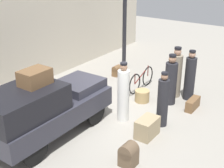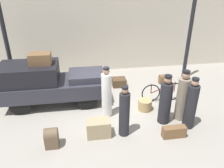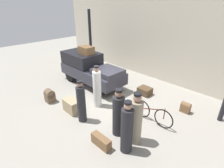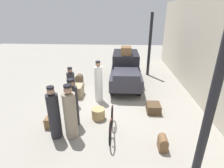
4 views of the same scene
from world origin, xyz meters
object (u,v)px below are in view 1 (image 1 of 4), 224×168
Objects in this scene: bicycle at (141,80)px; suitcase_black_upright at (193,104)px; porter_lifting_near_truck at (171,82)px; trunk_wicker_pale at (117,70)px; porter_standing_middle at (163,101)px; trunk_umber_medium at (128,154)px; porter_with_bicycle at (176,74)px; conductor_in_dark_uniform at (190,77)px; truck at (43,108)px; wicker_basket at (142,96)px; trunk_on_truck_roof at (35,77)px; porter_carrying_trunk at (123,94)px; trunk_large_brown at (147,128)px; suitcase_tan_flat at (83,88)px.

bicycle reaches higher than suitcase_black_upright.
porter_lifting_near_truck reaches higher than trunk_wicker_pale.
bicycle is 2.71m from porter_standing_middle.
porter_lifting_near_truck is 2.87× the size of trunk_umber_medium.
porter_with_bicycle is 0.50m from conductor_in_dark_uniform.
truck reaches higher than wicker_basket.
trunk_on_truck_roof is (-5.24, -1.05, 1.63)m from trunk_wicker_pale.
porter_carrying_trunk reaches higher than truck.
trunk_on_truck_roof is at bearing 159.51° from porter_with_bicycle.
porter_carrying_trunk is (2.08, -1.23, -0.05)m from truck.
porter_carrying_trunk is 1.07× the size of porter_lifting_near_truck.
trunk_on_truck_roof is (-0.45, 2.56, 1.56)m from trunk_umber_medium.
trunk_umber_medium is (-1.81, -1.34, -0.56)m from porter_carrying_trunk.
suitcase_black_upright is (-1.07, -3.77, -0.05)m from trunk_wicker_pale.
trunk_large_brown is (1.40, 0.27, -0.03)m from trunk_umber_medium.
suitcase_black_upright is (0.03, -0.83, -0.61)m from porter_lifting_near_truck.
porter_lifting_near_truck reaches higher than truck.
bicycle is 0.97× the size of conductor_in_dark_uniform.
porter_carrying_trunk is at bearing 157.72° from conductor_in_dark_uniform.
trunk_umber_medium reaches higher than wicker_basket.
trunk_wicker_pale is at bearing 80.99° from porter_with_bicycle.
bicycle is 2.20m from suitcase_tan_flat.
wicker_basket is at bearing 104.97° from suitcase_black_upright.
porter_with_bicycle reaches higher than suitcase_tan_flat.
porter_lifting_near_truck is at bearing -24.63° from trunk_on_truck_roof.
porter_standing_middle is 2.19m from conductor_in_dark_uniform.
porter_with_bicycle is (2.13, 0.56, 0.05)m from porter_standing_middle.
porter_lifting_near_truck is 2.84× the size of suitcase_tan_flat.
trunk_large_brown is at bearing -170.14° from porter_with_bicycle.
porter_lifting_near_truck is (-0.47, -1.38, 0.41)m from bicycle.
porter_lifting_near_truck is at bearing -63.60° from wicker_basket.
trunk_wicker_pale is 3.92m from suitcase_black_upright.
trunk_large_brown is (-0.40, -1.07, -0.59)m from porter_carrying_trunk.
suitcase_black_upright is (-0.68, -0.44, -0.63)m from conductor_in_dark_uniform.
trunk_wicker_pale is 4.76m from trunk_large_brown.
truck is at bearing -159.46° from suitcase_tan_flat.
trunk_large_brown is at bearing -170.05° from porter_lifting_near_truck.
suitcase_black_upright is at bearing -38.06° from porter_carrying_trunk.
wicker_basket reaches higher than suitcase_black_upright.
trunk_wicker_pale is 0.59× the size of trunk_on_truck_roof.
bicycle is 3.44× the size of wicker_basket.
wicker_basket is at bearing 33.50° from trunk_large_brown.
porter_lifting_near_truck is at bearing 151.07° from conductor_in_dark_uniform.
trunk_umber_medium is (-4.40, -0.28, -0.51)m from conductor_in_dark_uniform.
truck is 3.24m from suitcase_tan_flat.
trunk_umber_medium is at bearing -174.33° from porter_standing_middle.
conductor_in_dark_uniform is at bearing -96.69° from trunk_wicker_pale.
conductor_in_dark_uniform is at bearing -28.93° from porter_lifting_near_truck.
bicycle is 1.02× the size of porter_standing_middle.
porter_standing_middle is at bearing -127.30° from trunk_wicker_pale.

